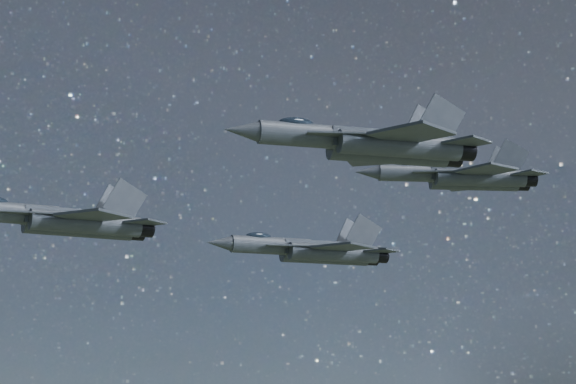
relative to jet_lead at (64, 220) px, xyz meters
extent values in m
cylinder|color=#353B42|center=(-4.37, -1.55, 0.25)|extent=(8.27, 4.35, 1.72)
cube|color=#353B42|center=(1.03, 0.37, 0.19)|extent=(9.08, 4.58, 1.43)
cylinder|color=#353B42|center=(1.82, -0.53, -0.30)|extent=(9.31, 4.72, 1.72)
cylinder|color=#353B42|center=(1.08, 1.55, -0.30)|extent=(9.31, 4.72, 1.72)
cylinder|color=black|center=(6.60, 1.17, -0.30)|extent=(1.88, 1.98, 1.59)
cylinder|color=black|center=(5.86, 3.25, -0.30)|extent=(1.88, 1.98, 1.59)
cube|color=#353B42|center=(-2.01, -2.29, 0.11)|extent=(5.85, 2.05, 0.13)
cube|color=#353B42|center=(-3.00, 0.52, 0.11)|extent=(5.56, 3.96, 0.13)
cube|color=#353B42|center=(2.49, -3.10, -0.08)|extent=(6.32, 6.23, 0.22)
cube|color=#353B42|center=(-0.01, 3.97, -0.08)|extent=(5.12, 5.54, 0.22)
cube|color=#353B42|center=(6.66, -0.33, -0.08)|extent=(3.74, 3.72, 0.17)
cube|color=#353B42|center=(4.97, 4.45, -0.08)|extent=(3.00, 3.17, 0.17)
cube|color=#353B42|center=(4.92, 0.28, 1.79)|extent=(3.76, 1.15, 3.93)
cube|color=#353B42|center=(4.00, 2.88, 1.79)|extent=(3.57, 1.73, 3.93)
cylinder|color=#353B42|center=(19.49, 15.26, 0.39)|extent=(8.66, 3.51, 1.79)
cone|color=#353B42|center=(14.12, 14.12, 0.39)|extent=(3.02, 2.14, 1.60)
ellipsoid|color=#1A242F|center=(18.15, 14.98, 1.24)|extent=(2.92, 1.74, 0.88)
cube|color=#353B42|center=(25.32, 16.50, 0.33)|extent=(9.54, 3.63, 1.49)
cylinder|color=#353B42|center=(26.00, 15.47, -0.19)|extent=(9.78, 3.75, 1.79)
cylinder|color=#353B42|center=(25.53, 17.71, -0.19)|extent=(9.78, 3.75, 1.79)
cylinder|color=black|center=(31.15, 16.57, -0.19)|extent=(1.80, 1.92, 1.65)
cylinder|color=black|center=(30.68, 18.81, -0.19)|extent=(1.80, 1.92, 1.65)
cube|color=#353B42|center=(21.83, 14.18, 0.25)|extent=(5.97, 1.36, 0.14)
cube|color=#353B42|center=(21.19, 17.20, 0.25)|extent=(5.97, 3.49, 0.14)
cube|color=#353B42|center=(26.35, 12.74, 0.04)|extent=(6.55, 6.56, 0.23)
cube|color=#353B42|center=(24.73, 20.35, 0.04)|extent=(5.77, 6.11, 0.23)
cube|color=#353B42|center=(31.02, 15.02, 0.04)|extent=(3.87, 3.89, 0.17)
cube|color=#353B42|center=(29.92, 20.17, 0.04)|extent=(3.39, 3.54, 0.17)
cube|color=#353B42|center=(29.31, 15.89, 1.99)|extent=(3.98, 0.72, 4.07)
cube|color=#353B42|center=(28.71, 18.68, 1.99)|extent=(3.86, 1.32, 4.07)
cylinder|color=#353B42|center=(16.86, -23.22, 1.97)|extent=(7.28, 2.40, 1.51)
cone|color=#353B42|center=(12.26, -23.81, 1.97)|extent=(2.47, 1.64, 1.35)
ellipsoid|color=#1A242F|center=(15.71, -23.37, 2.70)|extent=(2.41, 1.30, 0.74)
cube|color=#353B42|center=(21.84, -22.58, 1.93)|extent=(8.04, 2.44, 1.26)
cylinder|color=#353B42|center=(22.34, -23.49, 1.49)|extent=(8.24, 2.52, 1.51)
cylinder|color=#353B42|center=(22.10, -21.57, 1.49)|extent=(8.24, 2.52, 1.51)
cylinder|color=black|center=(26.75, -22.93, 1.49)|extent=(1.42, 1.54, 1.39)
cylinder|color=black|center=(26.50, -21.01, 1.49)|extent=(1.42, 1.54, 1.39)
cube|color=#353B42|center=(18.75, -24.29, 1.86)|extent=(5.08, 1.39, 0.12)
cube|color=#353B42|center=(18.41, -21.71, 1.86)|extent=(5.10, 2.58, 0.12)
cube|color=#353B42|center=(22.44, -25.81, 1.68)|extent=(5.47, 5.54, 0.19)
cube|color=#353B42|center=(21.61, -19.30, 1.68)|extent=(5.07, 5.31, 0.19)
cube|color=#353B42|center=(26.52, -24.22, 1.68)|extent=(3.23, 3.27, 0.14)
cube|color=#353B42|center=(25.96, -19.82, 1.68)|extent=(2.98, 3.08, 0.14)
cube|color=#353B42|center=(25.15, -23.37, 3.33)|extent=(3.37, 0.54, 3.44)
cube|color=#353B42|center=(24.84, -20.98, 3.33)|extent=(3.31, 0.85, 3.44)
cylinder|color=#353B42|center=(28.36, -7.38, 3.35)|extent=(6.51, 1.66, 1.36)
cone|color=#353B42|center=(24.18, -7.19, 3.35)|extent=(2.15, 1.32, 1.22)
ellipsoid|color=#1A242F|center=(27.32, -7.34, 4.00)|extent=(2.12, 1.01, 0.67)
cube|color=#353B42|center=(32.89, -7.60, 3.30)|extent=(7.20, 1.64, 1.13)
cylinder|color=#353B42|center=(33.20, -8.48, 2.91)|extent=(7.38, 1.70, 1.36)
cylinder|color=#353B42|center=(33.28, -6.74, 2.91)|extent=(7.38, 1.70, 1.36)
cylinder|color=black|center=(37.20, -8.67, 2.91)|extent=(1.19, 1.31, 1.26)
cylinder|color=black|center=(37.28, -6.93, 2.91)|extent=(1.19, 1.31, 1.26)
cube|color=#353B42|center=(29.87, -8.63, 3.24)|extent=(4.63, 2.00, 0.10)
cube|color=#353B42|center=(29.98, -6.28, 3.24)|extent=(4.62, 1.60, 0.10)
cube|color=#353B42|center=(32.93, -10.57, 3.08)|extent=(4.72, 4.89, 0.17)
cube|color=#353B42|center=(33.20, -4.65, 3.08)|extent=(4.86, 4.97, 0.17)
cube|color=#353B42|center=(36.80, -9.79, 3.08)|extent=(2.78, 2.86, 0.13)
cube|color=#353B42|center=(36.99, -5.78, 3.08)|extent=(2.86, 2.92, 0.13)
cube|color=#353B42|center=(35.71, -8.82, 4.57)|extent=(3.02, 0.53, 3.10)
cube|color=#353B42|center=(35.81, -6.64, 4.57)|extent=(3.03, 0.42, 3.10)
camera|label=1|loc=(6.24, -80.76, -13.16)|focal=60.00mm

